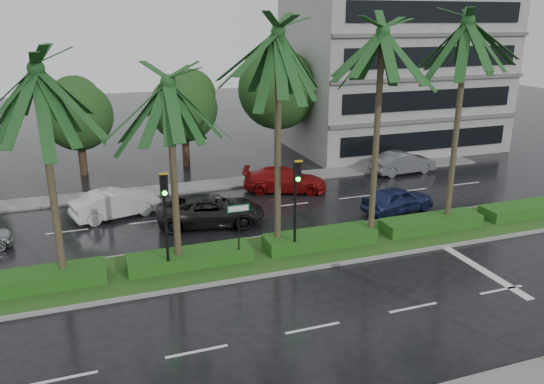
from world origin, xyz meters
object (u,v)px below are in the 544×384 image
object	(u,v)px
signal_median_left	(165,209)
street_sign	(238,219)
car_darkgrey	(211,210)
car_blue	(398,199)
car_red	(285,180)
car_white	(116,203)
car_grey	(403,163)

from	to	relation	value
signal_median_left	street_sign	distance (m)	3.13
car_darkgrey	car_blue	bearing A→B (deg)	-88.56
signal_median_left	street_sign	world-z (taller)	signal_median_left
car_red	signal_median_left	bearing A→B (deg)	159.31
car_white	car_grey	distance (m)	19.13
signal_median_left	car_darkgrey	bearing A→B (deg)	60.49
car_red	car_white	bearing A→B (deg)	118.78
car_white	car_red	distance (m)	10.07
car_darkgrey	car_white	bearing A→B (deg)	69.44
signal_median_left	car_red	size ratio (longest dim) A/B	0.87
car_white	signal_median_left	bearing A→B (deg)	175.36
car_white	car_grey	world-z (taller)	car_white
car_darkgrey	car_blue	size ratio (longest dim) A/B	1.31
car_blue	car_grey	size ratio (longest dim) A/B	0.91
signal_median_left	car_blue	bearing A→B (deg)	15.89
car_grey	car_darkgrey	bearing A→B (deg)	104.98
car_blue	car_grey	world-z (taller)	car_grey
car_white	car_darkgrey	size ratio (longest dim) A/B	0.85
car_blue	car_grey	distance (m)	7.91
signal_median_left	street_sign	bearing A→B (deg)	3.47
car_darkgrey	car_blue	world-z (taller)	car_darkgrey
signal_median_left	street_sign	size ratio (longest dim) A/B	1.68
car_white	car_grey	size ratio (longest dim) A/B	1.01
car_red	car_grey	distance (m)	9.06
signal_median_left	car_darkgrey	world-z (taller)	signal_median_left
car_darkgrey	car_blue	distance (m)	10.13
signal_median_left	car_darkgrey	xyz separation A→B (m)	(3.00, 5.30, -2.24)
street_sign	car_blue	world-z (taller)	street_sign
street_sign	car_red	xyz separation A→B (m)	(5.50, 9.01, -1.39)
street_sign	car_grey	xyz separation A→B (m)	(14.50, 10.02, -1.38)
car_white	car_grey	xyz separation A→B (m)	(19.00, 2.19, -0.01)
signal_median_left	street_sign	xyz separation A→B (m)	(3.00, 0.18, -0.87)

